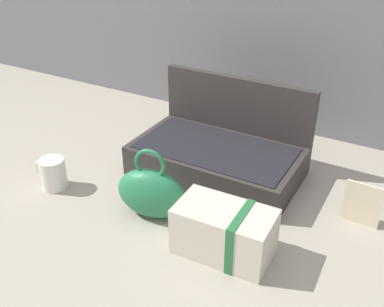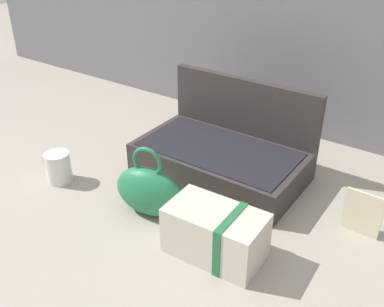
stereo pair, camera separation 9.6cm
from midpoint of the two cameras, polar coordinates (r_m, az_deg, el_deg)
name	(u,v)px [view 1 (the left image)]	position (r m, az deg, el deg)	size (l,w,h in m)	color
ground_plane	(193,191)	(1.34, -1.95, -4.96)	(6.00, 6.00, 0.00)	#9E9384
open_suitcase	(219,153)	(1.40, 1.60, 0.03)	(0.51, 0.30, 0.28)	#332D2B
teal_pouch_handbag	(152,193)	(1.21, -7.53, -5.11)	(0.21, 0.12, 0.21)	#237247
cream_toiletry_bag	(225,232)	(1.09, 1.76, -10.13)	(0.24, 0.14, 0.13)	beige
coffee_mug	(53,173)	(1.41, -19.42, -2.48)	(0.11, 0.08, 0.10)	silver
info_card_left	(362,204)	(1.24, 19.07, -6.27)	(0.10, 0.01, 0.12)	beige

